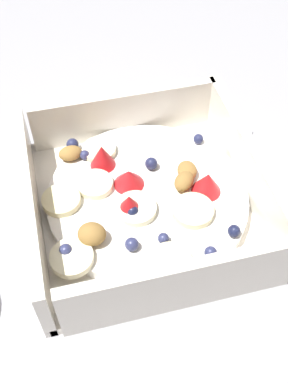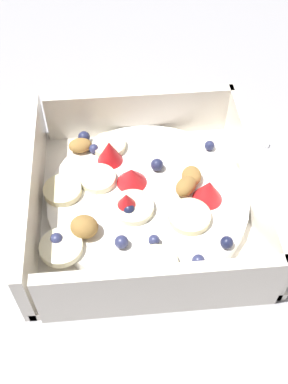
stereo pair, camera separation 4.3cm
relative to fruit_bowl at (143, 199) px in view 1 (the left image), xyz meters
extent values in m
plane|color=#9E9EA3|center=(0.00, -0.01, -0.02)|extent=(2.40, 2.40, 0.00)
cube|color=white|center=(0.00, 0.00, -0.01)|extent=(0.22, 0.22, 0.01)
cube|color=white|center=(0.00, -0.10, 0.01)|extent=(0.22, 0.01, 0.06)
cube|color=white|center=(0.00, 0.10, 0.01)|extent=(0.22, 0.01, 0.06)
cube|color=white|center=(-0.10, 0.00, 0.01)|extent=(0.01, 0.20, 0.06)
cube|color=white|center=(0.10, 0.00, 0.01)|extent=(0.01, 0.20, 0.06)
cylinder|color=white|center=(0.00, 0.00, 0.00)|extent=(0.19, 0.19, 0.01)
cylinder|color=#F7EFC6|center=(-0.01, 0.01, 0.01)|extent=(0.05, 0.05, 0.01)
cylinder|color=beige|center=(-0.03, -0.04, 0.01)|extent=(0.05, 0.05, 0.01)
cylinder|color=#F7EFC6|center=(-0.05, 0.08, 0.01)|extent=(0.05, 0.05, 0.01)
cylinder|color=#F7EFC6|center=(0.02, 0.04, 0.01)|extent=(0.04, 0.04, 0.01)
cylinder|color=beige|center=(-0.08, -0.01, 0.01)|extent=(0.04, 0.04, 0.01)
cylinder|color=#F4EAB7|center=(0.07, 0.03, 0.01)|extent=(0.04, 0.04, 0.01)
cylinder|color=beige|center=(0.01, 0.08, 0.01)|extent=(0.05, 0.05, 0.01)
cone|color=red|center=(-0.01, 0.02, 0.01)|extent=(0.03, 0.03, 0.02)
cone|color=red|center=(0.02, 0.01, 0.01)|extent=(0.04, 0.04, 0.02)
cone|color=red|center=(-0.01, -0.06, 0.02)|extent=(0.04, 0.04, 0.02)
cone|color=red|center=(0.05, 0.03, 0.02)|extent=(0.04, 0.04, 0.03)
sphere|color=#191E3D|center=(-0.06, -0.07, 0.01)|extent=(0.01, 0.01, 0.01)
sphere|color=#23284C|center=(0.08, 0.05, 0.01)|extent=(0.01, 0.01, 0.01)
sphere|color=#23284C|center=(0.06, -0.07, 0.01)|extent=(0.01, 0.01, 0.01)
sphere|color=navy|center=(-0.05, 0.02, 0.01)|extent=(0.01, 0.01, 0.01)
sphere|color=#23284C|center=(0.03, -0.02, 0.01)|extent=(0.01, 0.01, 0.01)
sphere|color=#191E3D|center=(-0.02, 0.01, 0.01)|extent=(0.01, 0.01, 0.01)
sphere|color=navy|center=(-0.08, -0.04, 0.01)|extent=(0.01, 0.01, 0.01)
sphere|color=navy|center=(0.06, 0.04, 0.01)|extent=(0.01, 0.01, 0.01)
sphere|color=navy|center=(-0.05, 0.00, 0.01)|extent=(0.01, 0.01, 0.01)
sphere|color=navy|center=(-0.05, 0.08, 0.01)|extent=(0.01, 0.01, 0.01)
ellipsoid|color=olive|center=(0.00, -0.04, 0.01)|extent=(0.03, 0.03, 0.02)
ellipsoid|color=olive|center=(-0.04, 0.05, 0.01)|extent=(0.03, 0.03, 0.02)
ellipsoid|color=olive|center=(0.02, -0.05, 0.01)|extent=(0.03, 0.02, 0.01)
ellipsoid|color=olive|center=(0.07, 0.06, 0.01)|extent=(0.02, 0.03, 0.01)
ellipsoid|color=silver|center=(0.14, -0.01, -0.02)|extent=(0.05, 0.06, 0.01)
cylinder|color=silver|center=(0.11, -0.09, -0.02)|extent=(0.06, 0.11, 0.01)
camera|label=1|loc=(-0.27, 0.07, 0.35)|focal=43.33mm
camera|label=2|loc=(-0.27, 0.02, 0.35)|focal=43.33mm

